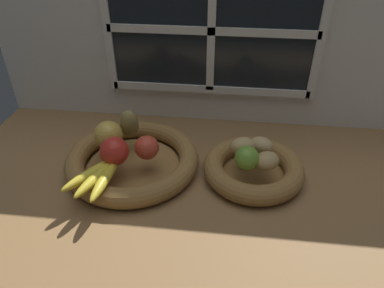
{
  "coord_description": "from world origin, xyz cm",
  "views": [
    {
      "loc": [
        6.74,
        -79.35,
        63.54
      ],
      "look_at": [
        -2.47,
        -1.02,
        9.4
      ],
      "focal_mm": 33.54,
      "sensor_mm": 36.0,
      "label": 1
    }
  ],
  "objects_px": {
    "pear_brown": "(129,124)",
    "potato_small": "(267,161)",
    "fruit_bowl_left": "(133,160)",
    "apple_red_right": "(147,148)",
    "banana_bunch_front": "(99,175)",
    "apple_golden_left": "(108,135)",
    "potato_back": "(261,145)",
    "lime_near": "(247,158)",
    "apple_red_front": "(114,151)",
    "fruit_bowl_right": "(253,169)",
    "potato_oblong": "(243,147)"
  },
  "relations": [
    {
      "from": "pear_brown",
      "to": "potato_small",
      "type": "xyz_separation_m",
      "value": [
        0.39,
        -0.11,
        -0.02
      ]
    },
    {
      "from": "fruit_bowl_left",
      "to": "apple_red_right",
      "type": "bearing_deg",
      "value": -22.09
    },
    {
      "from": "pear_brown",
      "to": "banana_bunch_front",
      "type": "relative_size",
      "value": 0.46
    },
    {
      "from": "apple_golden_left",
      "to": "potato_small",
      "type": "relative_size",
      "value": 1.18
    },
    {
      "from": "apple_red_right",
      "to": "pear_brown",
      "type": "distance_m",
      "value": 0.12
    },
    {
      "from": "apple_red_right",
      "to": "potato_small",
      "type": "bearing_deg",
      "value": -1.53
    },
    {
      "from": "potato_back",
      "to": "lime_near",
      "type": "distance_m",
      "value": 0.09
    },
    {
      "from": "apple_red_right",
      "to": "apple_golden_left",
      "type": "bearing_deg",
      "value": 161.93
    },
    {
      "from": "apple_red_front",
      "to": "lime_near",
      "type": "xyz_separation_m",
      "value": [
        0.34,
        0.02,
        -0.01
      ]
    },
    {
      "from": "fruit_bowl_right",
      "to": "potato_back",
      "type": "height_order",
      "value": "potato_back"
    },
    {
      "from": "lime_near",
      "to": "pear_brown",
      "type": "bearing_deg",
      "value": 161.58
    },
    {
      "from": "pear_brown",
      "to": "potato_small",
      "type": "bearing_deg",
      "value": -15.28
    },
    {
      "from": "apple_golden_left",
      "to": "potato_back",
      "type": "xyz_separation_m",
      "value": [
        0.42,
        0.02,
        -0.02
      ]
    },
    {
      "from": "fruit_bowl_right",
      "to": "apple_golden_left",
      "type": "relative_size",
      "value": 3.47
    },
    {
      "from": "apple_red_front",
      "to": "lime_near",
      "type": "bearing_deg",
      "value": 3.18
    },
    {
      "from": "fruit_bowl_left",
      "to": "banana_bunch_front",
      "type": "bearing_deg",
      "value": -111.8
    },
    {
      "from": "fruit_bowl_left",
      "to": "potato_small",
      "type": "relative_size",
      "value": 5.56
    },
    {
      "from": "apple_red_right",
      "to": "lime_near",
      "type": "height_order",
      "value": "apple_red_right"
    },
    {
      "from": "apple_golden_left",
      "to": "potato_small",
      "type": "bearing_deg",
      "value": -6.13
    },
    {
      "from": "apple_red_front",
      "to": "pear_brown",
      "type": "bearing_deg",
      "value": 87.63
    },
    {
      "from": "fruit_bowl_left",
      "to": "potato_oblong",
      "type": "distance_m",
      "value": 0.31
    },
    {
      "from": "apple_golden_left",
      "to": "banana_bunch_front",
      "type": "distance_m",
      "value": 0.15
    },
    {
      "from": "apple_red_right",
      "to": "banana_bunch_front",
      "type": "height_order",
      "value": "apple_red_right"
    },
    {
      "from": "lime_near",
      "to": "potato_oblong",
      "type": "bearing_deg",
      "value": 98.65
    },
    {
      "from": "banana_bunch_front",
      "to": "apple_red_right",
      "type": "bearing_deg",
      "value": 46.46
    },
    {
      "from": "apple_golden_left",
      "to": "potato_small",
      "type": "xyz_separation_m",
      "value": [
        0.43,
        -0.05,
        -0.02
      ]
    },
    {
      "from": "potato_small",
      "to": "lime_near",
      "type": "relative_size",
      "value": 1.06
    },
    {
      "from": "apple_golden_left",
      "to": "potato_oblong",
      "type": "bearing_deg",
      "value": 1.1
    },
    {
      "from": "fruit_bowl_left",
      "to": "fruit_bowl_right",
      "type": "distance_m",
      "value": 0.34
    },
    {
      "from": "fruit_bowl_left",
      "to": "apple_red_front",
      "type": "relative_size",
      "value": 4.88
    },
    {
      "from": "apple_red_right",
      "to": "pear_brown",
      "type": "relative_size",
      "value": 0.77
    },
    {
      "from": "potato_small",
      "to": "fruit_bowl_left",
      "type": "bearing_deg",
      "value": 175.53
    },
    {
      "from": "fruit_bowl_left",
      "to": "fruit_bowl_right",
      "type": "height_order",
      "value": "same"
    },
    {
      "from": "fruit_bowl_right",
      "to": "pear_brown",
      "type": "distance_m",
      "value": 0.38
    },
    {
      "from": "apple_red_front",
      "to": "potato_small",
      "type": "height_order",
      "value": "apple_red_front"
    },
    {
      "from": "fruit_bowl_right",
      "to": "pear_brown",
      "type": "height_order",
      "value": "pear_brown"
    },
    {
      "from": "pear_brown",
      "to": "banana_bunch_front",
      "type": "height_order",
      "value": "pear_brown"
    },
    {
      "from": "potato_oblong",
      "to": "apple_red_right",
      "type": "bearing_deg",
      "value": -169.98
    },
    {
      "from": "apple_red_front",
      "to": "potato_back",
      "type": "bearing_deg",
      "value": 13.62
    },
    {
      "from": "fruit_bowl_left",
      "to": "apple_red_front",
      "type": "height_order",
      "value": "apple_red_front"
    },
    {
      "from": "fruit_bowl_right",
      "to": "apple_red_right",
      "type": "height_order",
      "value": "apple_red_right"
    },
    {
      "from": "apple_red_front",
      "to": "apple_golden_left",
      "type": "relative_size",
      "value": 0.97
    },
    {
      "from": "apple_golden_left",
      "to": "potato_back",
      "type": "relative_size",
      "value": 1.22
    },
    {
      "from": "fruit_bowl_right",
      "to": "apple_red_right",
      "type": "bearing_deg",
      "value": -175.99
    },
    {
      "from": "potato_oblong",
      "to": "lime_near",
      "type": "relative_size",
      "value": 1.1
    },
    {
      "from": "potato_back",
      "to": "lime_near",
      "type": "xyz_separation_m",
      "value": [
        -0.04,
        -0.07,
        0.01
      ]
    },
    {
      "from": "banana_bunch_front",
      "to": "lime_near",
      "type": "distance_m",
      "value": 0.38
    },
    {
      "from": "apple_red_right",
      "to": "potato_back",
      "type": "relative_size",
      "value": 1.01
    },
    {
      "from": "apple_red_right",
      "to": "potato_back",
      "type": "height_order",
      "value": "apple_red_right"
    },
    {
      "from": "apple_red_right",
      "to": "apple_golden_left",
      "type": "distance_m",
      "value": 0.12
    }
  ]
}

